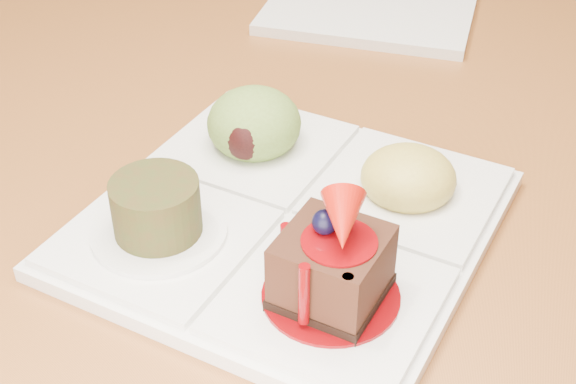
# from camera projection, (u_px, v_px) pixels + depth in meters

# --- Properties ---
(dining_table) EXTENTS (1.00, 1.80, 0.75)m
(dining_table) POSITION_uv_depth(u_px,v_px,m) (207.00, 86.00, 0.92)
(dining_table) COLOR #985727
(dining_table) RESTS_ON ground
(sampler_plate) EXTENTS (0.34, 0.34, 0.11)m
(sampler_plate) POSITION_uv_depth(u_px,v_px,m) (288.00, 202.00, 0.60)
(sampler_plate) COLOR white
(sampler_plate) RESTS_ON dining_table
(second_plate) EXTENTS (0.24, 0.24, 0.01)m
(second_plate) POSITION_uv_depth(u_px,v_px,m) (374.00, 1.00, 0.94)
(second_plate) COLOR white
(second_plate) RESTS_ON dining_table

